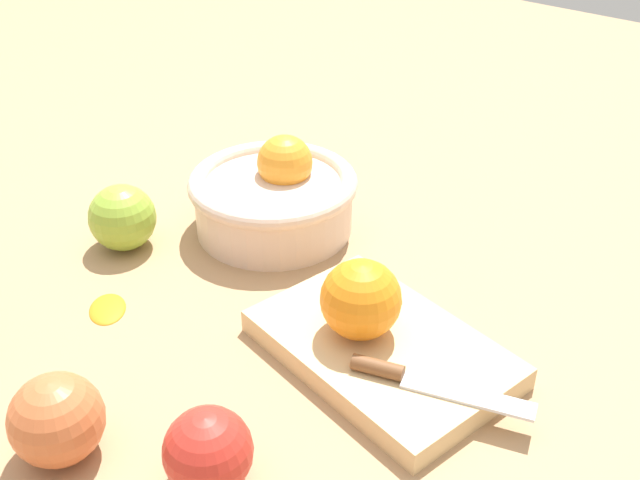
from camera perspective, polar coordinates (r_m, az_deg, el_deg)
name	(u,v)px	position (r m, az deg, el deg)	size (l,w,h in m)	color
ground_plane	(247,332)	(0.75, -5.41, -6.77)	(2.40, 2.40, 0.00)	tan
bowl	(275,196)	(0.88, -3.36, 3.25)	(0.19, 0.19, 0.11)	beige
cutting_board	(382,349)	(0.71, 4.55, -7.97)	(0.23, 0.15, 0.02)	#DBB77F
orange_on_board	(361,299)	(0.69, 3.02, -4.38)	(0.07, 0.07, 0.07)	orange
knife	(415,379)	(0.66, 7.03, -10.13)	(0.15, 0.06, 0.01)	silver
apple_mid_left	(122,218)	(0.87, -14.33, 1.61)	(0.07, 0.07, 0.07)	#8EB738
apple_front_center	(57,419)	(0.64, -18.78, -12.39)	(0.07, 0.07, 0.07)	#CC6638
apple_front_right	(208,451)	(0.60, -8.23, -15.12)	(0.07, 0.07, 0.07)	red
citrus_peel	(107,306)	(0.80, -15.39, -4.72)	(0.05, 0.04, 0.01)	orange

